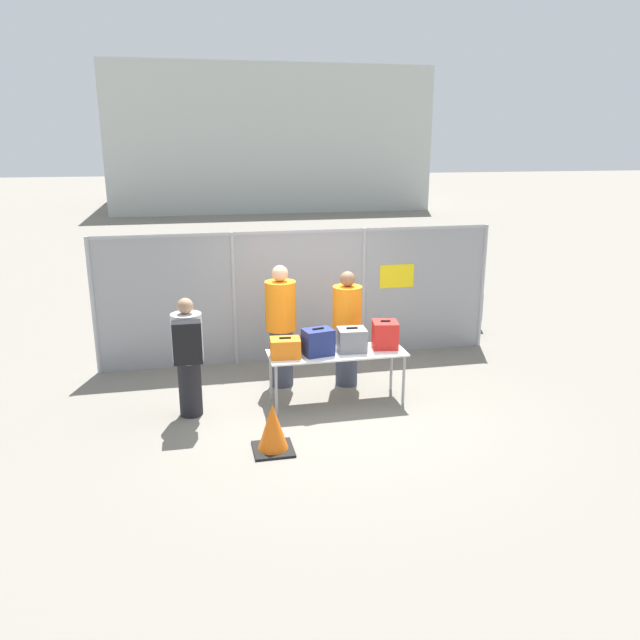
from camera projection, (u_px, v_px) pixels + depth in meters
ground_plane at (325, 402)px, 8.83m from camera, size 120.00×120.00×0.00m
fence_section at (301, 293)px, 10.30m from camera, size 6.59×0.07×2.18m
inspection_table at (337, 356)px, 8.64m from camera, size 1.91×0.66×0.75m
suitcase_orange at (285, 348)px, 8.40m from camera, size 0.42×0.33×0.28m
suitcase_navy at (318, 342)px, 8.48m from camera, size 0.44×0.36×0.38m
suitcase_grey at (352, 340)px, 8.64m from camera, size 0.41×0.36×0.34m
suitcase_red at (385, 334)px, 8.77m from camera, size 0.40×0.40×0.40m
traveler_hooded at (188, 353)px, 8.14m from camera, size 0.40×0.62×1.62m
security_worker_near at (347, 327)px, 9.24m from camera, size 0.43×0.43×1.75m
security_worker_far at (281, 325)px, 9.21m from camera, size 0.46×0.46×1.84m
utility_trailer at (393, 304)px, 12.49m from camera, size 4.02×2.24×0.70m
distant_hangar at (261, 140)px, 35.49m from camera, size 16.20×10.86×7.15m
traffic_cone at (273, 429)px, 7.38m from camera, size 0.48×0.48×0.60m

